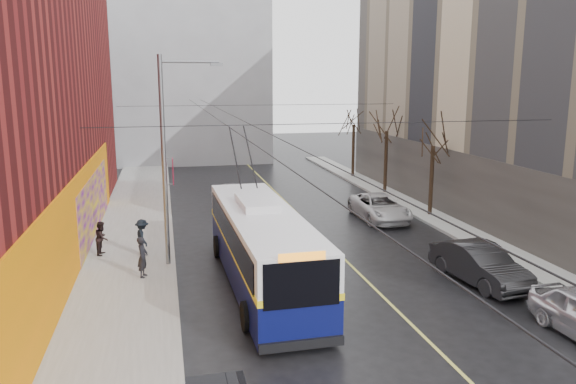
% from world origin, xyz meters
% --- Properties ---
extents(ground, '(140.00, 140.00, 0.00)m').
position_xyz_m(ground, '(0.00, 0.00, 0.00)').
color(ground, black).
rests_on(ground, ground).
extents(sidewalk_left, '(4.00, 60.00, 0.15)m').
position_xyz_m(sidewalk_left, '(-8.00, 12.00, 0.07)').
color(sidewalk_left, gray).
rests_on(sidewalk_left, ground).
extents(sidewalk_right, '(2.00, 60.00, 0.15)m').
position_xyz_m(sidewalk_right, '(9.00, 12.00, 0.07)').
color(sidewalk_right, gray).
rests_on(sidewalk_right, ground).
extents(lane_line, '(0.12, 50.00, 0.01)m').
position_xyz_m(lane_line, '(1.50, 14.00, 0.00)').
color(lane_line, '#BFB74C').
rests_on(lane_line, ground).
extents(building_far, '(20.50, 12.10, 18.00)m').
position_xyz_m(building_far, '(-6.00, 44.99, 9.02)').
color(building_far, gray).
rests_on(building_far, ground).
extents(streetlight_pole, '(2.65, 0.60, 9.00)m').
position_xyz_m(streetlight_pole, '(-6.14, 10.00, 4.85)').
color(streetlight_pole, slate).
rests_on(streetlight_pole, ground).
extents(catenary_wires, '(18.00, 60.00, 0.22)m').
position_xyz_m(catenary_wires, '(-2.54, 14.77, 6.25)').
color(catenary_wires, black).
extents(tree_near, '(3.20, 3.20, 6.40)m').
position_xyz_m(tree_near, '(9.00, 16.00, 4.98)').
color(tree_near, black).
rests_on(tree_near, ground).
extents(tree_mid, '(3.20, 3.20, 6.68)m').
position_xyz_m(tree_mid, '(9.00, 23.00, 5.25)').
color(tree_mid, black).
rests_on(tree_mid, ground).
extents(tree_far, '(3.20, 3.20, 6.57)m').
position_xyz_m(tree_far, '(9.00, 30.00, 5.14)').
color(tree_far, black).
rests_on(tree_far, ground).
extents(pigeons_flying, '(4.56, 0.77, 1.27)m').
position_xyz_m(pigeons_flying, '(-2.36, 9.67, 7.04)').
color(pigeons_flying, slate).
extents(trolleybus, '(3.07, 12.33, 5.80)m').
position_xyz_m(trolleybus, '(-2.69, 6.99, 1.61)').
color(trolleybus, '#080C42').
rests_on(trolleybus, ground).
extents(parked_car_b, '(2.22, 4.91, 1.56)m').
position_xyz_m(parked_car_b, '(5.80, 5.31, 0.78)').
color(parked_car_b, '#262628').
rests_on(parked_car_b, ground).
extents(parked_car_c, '(2.42, 5.22, 1.45)m').
position_xyz_m(parked_car_c, '(5.80, 15.97, 0.72)').
color(parked_car_c, silver).
rests_on(parked_car_c, ground).
extents(following_car, '(2.29, 4.70, 1.55)m').
position_xyz_m(following_car, '(-2.19, 20.89, 0.77)').
color(following_car, silver).
rests_on(following_car, ground).
extents(pedestrian_a, '(0.53, 0.68, 1.67)m').
position_xyz_m(pedestrian_a, '(-7.30, 8.52, 0.98)').
color(pedestrian_a, black).
rests_on(pedestrian_a, sidewalk_left).
extents(pedestrian_b, '(0.71, 0.84, 1.54)m').
position_xyz_m(pedestrian_b, '(-9.21, 11.99, 0.92)').
color(pedestrian_b, black).
rests_on(pedestrian_b, sidewalk_left).
extents(pedestrian_c, '(0.89, 1.20, 1.65)m').
position_xyz_m(pedestrian_c, '(-7.41, 11.52, 0.98)').
color(pedestrian_c, black).
rests_on(pedestrian_c, sidewalk_left).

